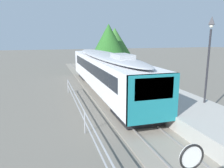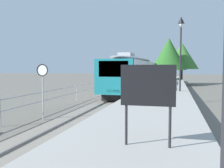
{
  "view_description": "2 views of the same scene",
  "coord_description": "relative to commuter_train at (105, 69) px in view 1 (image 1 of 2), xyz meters",
  "views": [
    {
      "loc": [
        -5.07,
        10.07,
        5.05
      ],
      "look_at": [
        -1.0,
        23.68,
        2.0
      ],
      "focal_mm": 35.45,
      "sensor_mm": 36.0,
      "label": 1
    },
    {
      "loc": [
        4.23,
        2.3,
        2.65
      ],
      "look_at": [
        0.4,
        17.68,
        1.6
      ],
      "focal_mm": 41.09,
      "sensor_mm": 36.0,
      "label": 2
    }
  ],
  "objects": [
    {
      "name": "ground_plane",
      "position": [
        -3.0,
        -7.2,
        -2.15
      ],
      "size": [
        160.0,
        160.0,
        0.0
      ],
      "primitive_type": "plane",
      "color": "#6B665B"
    },
    {
      "name": "station_platform",
      "position": [
        3.25,
        -7.2,
        -1.7
      ],
      "size": [
        3.9,
        60.0,
        0.9
      ],
      "primitive_type": "cube",
      "color": "#A8A59E",
      "rests_on": "ground"
    },
    {
      "name": "platform_lamp_mid_platform",
      "position": [
        4.54,
        -7.76,
        2.48
      ],
      "size": [
        0.34,
        0.34,
        5.35
      ],
      "color": "#232328",
      "rests_on": "station_platform"
    },
    {
      "name": "tree_behind_carpark",
      "position": [
        5.08,
        13.36,
        2.19
      ],
      "size": [
        5.0,
        5.0,
        6.33
      ],
      "color": "brown",
      "rests_on": "ground"
    },
    {
      "name": "commuter_train",
      "position": [
        0.0,
        0.0,
        0.0
      ],
      "size": [
        2.82,
        19.28,
        3.74
      ],
      "color": "silver",
      "rests_on": "track_rails"
    },
    {
      "name": "tree_behind_station_far",
      "position": [
        3.24,
        10.28,
        2.35
      ],
      "size": [
        4.99,
        4.99,
        6.75
      ],
      "color": "brown",
      "rests_on": "ground"
    },
    {
      "name": "track_rails",
      "position": [
        0.0,
        -7.2,
        -2.11
      ],
      "size": [
        3.2,
        60.0,
        0.14
      ],
      "color": "gray",
      "rests_on": "ground"
    }
  ]
}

